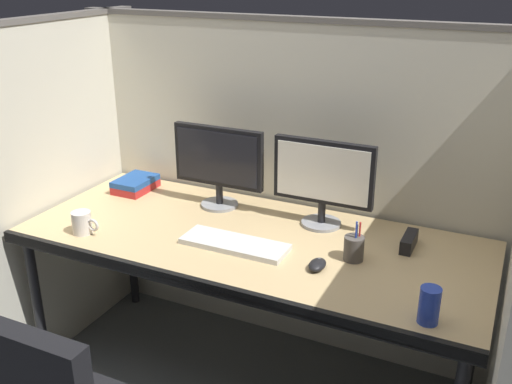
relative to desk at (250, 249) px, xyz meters
name	(u,v)px	position (x,y,z in m)	size (l,w,h in m)	color
cubicle_partition_rear	(292,190)	(0.00, 0.46, 0.10)	(2.21, 0.06, 1.57)	beige
cubicle_partition_left	(46,195)	(-0.99, -0.09, 0.10)	(0.06, 1.41, 1.57)	beige
desk	(250,249)	(0.00, 0.00, 0.00)	(1.90, 0.80, 0.74)	tan
monitor_left	(218,161)	(-0.27, 0.24, 0.27)	(0.43, 0.17, 0.37)	gray
monitor_right	(323,177)	(0.22, 0.25, 0.27)	(0.43, 0.17, 0.37)	gray
keyboard_main	(235,244)	(-0.02, -0.09, 0.06)	(0.43, 0.15, 0.02)	silver
computer_mouse	(317,265)	(0.33, -0.12, 0.07)	(0.06, 0.10, 0.04)	black
pen_cup	(354,248)	(0.43, 0.00, 0.10)	(0.08, 0.08, 0.16)	#4C4742
soda_can	(429,305)	(0.76, -0.29, 0.11)	(0.07, 0.07, 0.12)	#263FB2
red_stapler	(409,242)	(0.60, 0.19, 0.08)	(0.04, 0.15, 0.06)	black
book_stack	(135,184)	(-0.74, 0.24, 0.08)	(0.15, 0.21, 0.06)	#B22626
coffee_mug	(82,223)	(-0.64, -0.25, 0.10)	(0.13, 0.08, 0.09)	silver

